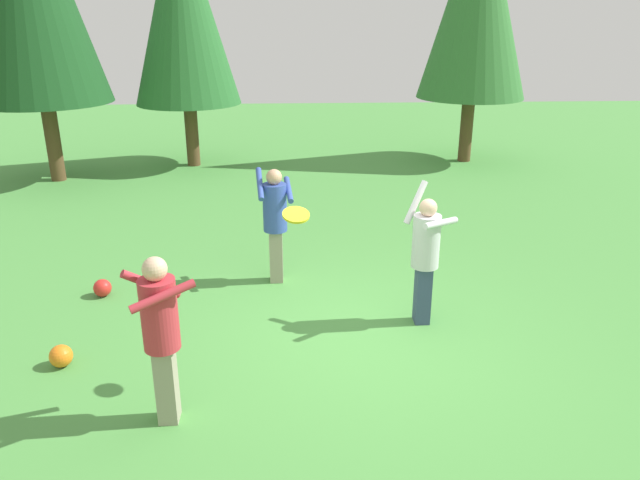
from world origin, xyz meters
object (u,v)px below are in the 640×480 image
(person_thrower, at_px, (425,251))
(person_bystander, at_px, (275,216))
(ball_orange, at_px, (61,356))
(ball_red, at_px, (102,288))
(tree_left, at_px, (182,6))
(person_catcher, at_px, (161,327))
(frisbee, at_px, (296,215))

(person_thrower, height_order, person_bystander, person_thrower)
(person_thrower, distance_m, ball_orange, 4.41)
(ball_red, bearing_deg, tree_left, 88.81)
(ball_orange, distance_m, tree_left, 10.18)
(ball_red, bearing_deg, person_thrower, -12.49)
(ball_orange, bearing_deg, ball_red, 91.55)
(person_catcher, relative_size, frisbee, 5.36)
(tree_left, bearing_deg, ball_red, -91.19)
(ball_orange, bearing_deg, person_thrower, 11.26)
(ball_orange, xyz_separation_m, tree_left, (0.11, 9.49, 3.70))
(person_catcher, bearing_deg, tree_left, 70.38)
(person_thrower, distance_m, frisbee, 2.21)
(person_bystander, xyz_separation_m, frisbee, (0.28, -2.59, 0.87))
(person_catcher, relative_size, tree_left, 0.28)
(ball_red, xyz_separation_m, tree_left, (0.16, 7.69, 3.70))
(person_bystander, distance_m, ball_red, 2.61)
(person_bystander, height_order, ball_orange, person_bystander)
(person_thrower, xyz_separation_m, person_bystander, (-1.87, 1.36, 0.03))
(person_thrower, distance_m, person_bystander, 2.31)
(tree_left, bearing_deg, frisbee, -75.59)
(person_catcher, distance_m, ball_orange, 1.93)
(person_thrower, bearing_deg, tree_left, -102.05)
(person_bystander, relative_size, ball_red, 6.81)
(person_thrower, distance_m, tree_left, 9.99)
(person_thrower, distance_m, person_catcher, 3.41)
(person_thrower, xyz_separation_m, ball_orange, (-4.24, -0.84, -0.85))
(person_bystander, xyz_separation_m, ball_orange, (-2.37, -2.20, -0.88))
(person_thrower, xyz_separation_m, frisbee, (-1.60, -1.23, 0.90))
(person_catcher, bearing_deg, ball_orange, 117.18)
(person_thrower, xyz_separation_m, person_catcher, (-2.86, -1.86, 0.04))
(person_bystander, bearing_deg, ball_red, -86.60)
(person_bystander, xyz_separation_m, ball_red, (-2.42, -0.41, -0.88))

